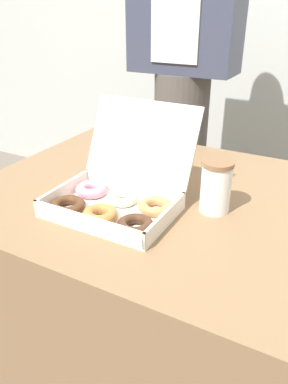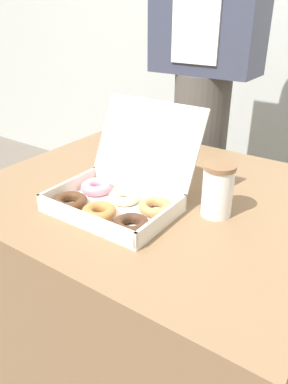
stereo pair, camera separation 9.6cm
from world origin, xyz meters
name	(u,v)px [view 2 (the right image)]	position (x,y,z in m)	size (l,w,h in m)	color
ground_plane	(153,358)	(0.00, 0.00, 0.00)	(14.00, 14.00, 0.00)	#665B51
table	(154,285)	(0.00, 0.00, 0.36)	(1.02, 0.87, 0.73)	brown
donut_box	(118,193)	(-0.03, -0.15, 0.77)	(0.34, 0.34, 0.26)	white
coffee_cup	(218,190)	(0.21, -0.03, 0.80)	(0.08, 0.08, 0.14)	white
person_customer	(204,76)	(-0.17, 0.62, 0.96)	(0.44, 0.24, 1.79)	#4C4742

